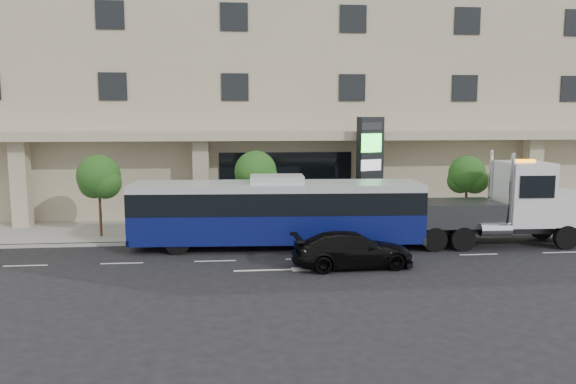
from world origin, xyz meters
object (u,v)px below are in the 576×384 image
(city_bus, at_px, (277,211))
(tow_truck, at_px, (504,207))
(signage_pylon, at_px, (370,171))
(black_sedan, at_px, (353,250))

(city_bus, relative_size, tow_truck, 1.37)
(city_bus, bearing_deg, signage_pylon, 39.79)
(city_bus, bearing_deg, black_sedan, -50.37)
(city_bus, xyz_separation_m, signage_pylon, (5.55, 4.15, 1.48))
(city_bus, xyz_separation_m, tow_truck, (11.13, -0.56, 0.12))
(tow_truck, bearing_deg, signage_pylon, 141.35)
(tow_truck, xyz_separation_m, signage_pylon, (-5.59, 4.71, 1.36))
(black_sedan, bearing_deg, tow_truck, -71.64)
(tow_truck, bearing_deg, city_bus, 178.61)
(city_bus, distance_m, signage_pylon, 7.08)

